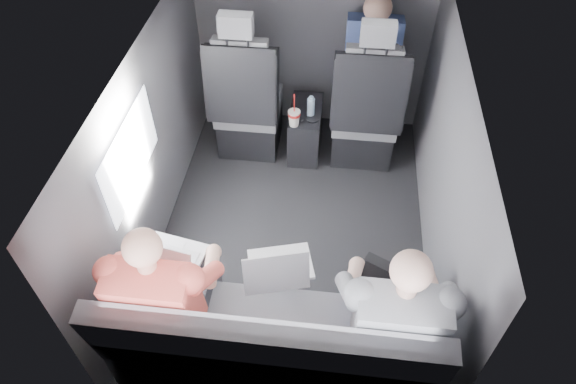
# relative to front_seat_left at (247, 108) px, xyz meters

# --- Properties ---
(floor) EXTENTS (2.60, 2.60, 0.00)m
(floor) POSITION_rel_front_seat_left_xyz_m (0.45, -0.84, -0.40)
(floor) COLOR black
(floor) RESTS_ON ground
(ceiling) EXTENTS (2.60, 2.60, 0.00)m
(ceiling) POSITION_rel_front_seat_left_xyz_m (0.45, -0.84, 0.95)
(ceiling) COLOR #B2B2AD
(ceiling) RESTS_ON panel_back
(panel_left) EXTENTS (0.02, 2.60, 1.35)m
(panel_left) POSITION_rel_front_seat_left_xyz_m (-0.45, -0.84, 0.27)
(panel_left) COLOR #56565B
(panel_left) RESTS_ON floor
(panel_right) EXTENTS (0.02, 2.60, 1.35)m
(panel_right) POSITION_rel_front_seat_left_xyz_m (1.35, -0.84, 0.27)
(panel_right) COLOR #56565B
(panel_right) RESTS_ON floor
(panel_front) EXTENTS (1.80, 0.02, 1.35)m
(panel_front) POSITION_rel_front_seat_left_xyz_m (0.45, 0.46, 0.27)
(panel_front) COLOR #56565B
(panel_front) RESTS_ON floor
(panel_back) EXTENTS (1.80, 0.02, 1.35)m
(panel_back) POSITION_rel_front_seat_left_xyz_m (0.45, -2.14, 0.27)
(panel_back) COLOR #56565B
(panel_back) RESTS_ON floor
(side_window) EXTENTS (0.02, 0.75, 0.42)m
(side_window) POSITION_rel_front_seat_left_xyz_m (-0.43, -1.14, 0.50)
(side_window) COLOR white
(side_window) RESTS_ON panel_left
(seatbelt) EXTENTS (0.35, 0.11, 0.59)m
(seatbelt) POSITION_rel_front_seat_left_xyz_m (0.90, -0.17, 0.40)
(seatbelt) COLOR black
(seatbelt) RESTS_ON front_seat_right
(front_seat_left) EXTENTS (0.52, 0.58, 1.26)m
(front_seat_left) POSITION_rel_front_seat_left_xyz_m (0.00, 0.00, 0.00)
(front_seat_left) COLOR black
(front_seat_left) RESTS_ON floor
(front_seat_right) EXTENTS (0.52, 0.58, 1.26)m
(front_seat_right) POSITION_rel_front_seat_left_xyz_m (0.90, 0.00, 0.00)
(front_seat_right) COLOR black
(front_seat_right) RESTS_ON floor
(center_console) EXTENTS (0.24, 0.48, 0.41)m
(center_console) POSITION_rel_front_seat_left_xyz_m (0.45, 0.04, -0.20)
(center_console) COLOR black
(center_console) RESTS_ON floor
(rear_bench) EXTENTS (1.60, 0.57, 0.92)m
(rear_bench) POSITION_rel_front_seat_left_xyz_m (0.45, -1.90, -0.09)
(rear_bench) COLOR slate
(rear_bench) RESTS_ON floor
(soda_cup) EXTENTS (0.09, 0.09, 0.27)m
(soda_cup) POSITION_rel_front_seat_left_xyz_m (0.38, -0.16, 0.07)
(soda_cup) COLOR white
(soda_cup) RESTS_ON center_console
(water_bottle) EXTENTS (0.06, 0.06, 0.17)m
(water_bottle) POSITION_rel_front_seat_left_xyz_m (0.49, -0.03, 0.08)
(water_bottle) COLOR #A1BDDA
(water_bottle) RESTS_ON center_console
(laptop_white) EXTENTS (0.37, 0.36, 0.25)m
(laptop_white) POSITION_rel_front_seat_left_xyz_m (-0.13, -1.62, 0.23)
(laptop_white) COLOR silver
(laptop_white) RESTS_ON passenger_rear_left
(laptop_silver) EXTENTS (0.38, 0.38, 0.24)m
(laptop_silver) POSITION_rel_front_seat_left_xyz_m (0.45, -1.61, 0.23)
(laptop_silver) COLOR silver
(laptop_silver) RESTS_ON rear_bench
(laptop_black) EXTENTS (0.40, 0.42, 0.24)m
(laptop_black) POSITION_rel_front_seat_left_xyz_m (1.01, -1.65, 0.23)
(laptop_black) COLOR black
(laptop_black) RESTS_ON passenger_rear_right
(passenger_rear_left) EXTENTS (0.48, 0.61, 1.20)m
(passenger_rear_left) POSITION_rel_front_seat_left_xyz_m (-0.08, -1.81, 0.22)
(passenger_rear_left) COLOR #323136
(passenger_rear_left) RESTS_ON rear_bench
(passenger_rear_right) EXTENTS (0.49, 0.62, 1.21)m
(passenger_rear_right) POSITION_rel_front_seat_left_xyz_m (1.03, -1.81, 0.22)
(passenger_rear_right) COLOR navy
(passenger_rear_right) RESTS_ON rear_bench
(passenger_front_right) EXTENTS (0.40, 0.40, 0.81)m
(passenger_front_right) POSITION_rel_front_seat_left_xyz_m (0.91, 0.26, 0.35)
(passenger_front_right) COLOR navy
(passenger_front_right) RESTS_ON front_seat_right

